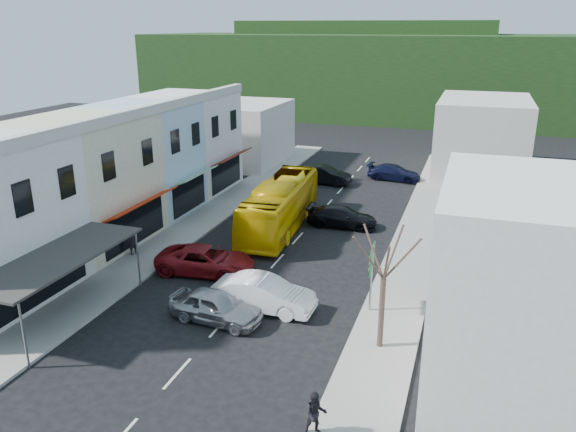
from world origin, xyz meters
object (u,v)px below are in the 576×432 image
(bus, at_px, (280,206))
(direction_sign, at_px, (371,280))
(car_red, at_px, (206,261))
(car_white, at_px, (264,296))
(pedestrian_left, at_px, (133,241))
(car_silver, at_px, (216,308))
(pedestrian_right, at_px, (316,413))
(street_tree, at_px, (383,279))
(traffic_signal, at_px, (434,139))

(bus, bearing_deg, direction_sign, -55.17)
(car_red, bearing_deg, car_white, -127.93)
(car_red, xyz_separation_m, pedestrian_left, (-5.24, 0.77, 0.30))
(car_silver, height_order, pedestrian_right, pedestrian_right)
(car_white, distance_m, street_tree, 6.79)
(traffic_signal, bearing_deg, direction_sign, 75.57)
(car_white, relative_size, car_red, 0.96)
(direction_sign, distance_m, traffic_signal, 31.46)
(car_red, height_order, pedestrian_right, pedestrian_right)
(bus, xyz_separation_m, car_red, (-1.51, -8.40, -0.85))
(car_red, bearing_deg, car_silver, -154.04)
(bus, bearing_deg, street_tree, -59.22)
(car_white, xyz_separation_m, pedestrian_left, (-9.89, 3.76, 0.30))
(car_red, height_order, direction_sign, direction_sign)
(car_silver, distance_m, traffic_signal, 35.33)
(car_white, height_order, car_red, same)
(pedestrian_left, distance_m, pedestrian_right, 18.88)
(bus, xyz_separation_m, traffic_signal, (8.36, 21.38, 1.22))
(street_tree, xyz_separation_m, traffic_signal, (-0.82, 34.49, -0.55))
(car_silver, relative_size, car_white, 1.00)
(car_white, xyz_separation_m, street_tree, (6.02, -1.73, 2.62))
(pedestrian_right, xyz_separation_m, traffic_signal, (0.30, 40.73, 1.77))
(bus, distance_m, car_red, 8.58)
(street_tree, distance_m, traffic_signal, 34.50)
(car_silver, height_order, pedestrian_left, pedestrian_left)
(car_silver, bearing_deg, car_red, 36.81)
(street_tree, height_order, traffic_signal, street_tree)
(bus, bearing_deg, car_silver, -88.13)
(car_white, relative_size, traffic_signal, 0.80)
(pedestrian_left, distance_m, direction_sign, 15.12)
(car_red, bearing_deg, traffic_signal, -23.59)
(pedestrian_right, distance_m, street_tree, 6.75)
(car_white, bearing_deg, pedestrian_left, 70.31)
(car_white, distance_m, traffic_signal, 33.24)
(car_white, bearing_deg, traffic_signal, -7.91)
(car_silver, height_order, direction_sign, direction_sign)
(bus, relative_size, pedestrian_right, 6.82)
(pedestrian_left, height_order, pedestrian_right, same)
(car_silver, bearing_deg, car_white, -38.27)
(street_tree, bearing_deg, traffic_signal, 91.36)
(bus, height_order, street_tree, street_tree)
(car_silver, relative_size, car_red, 0.96)
(car_white, bearing_deg, car_red, 58.45)
(car_white, distance_m, car_red, 5.53)
(bus, distance_m, car_silver, 13.30)
(car_white, height_order, street_tree, street_tree)
(pedestrian_left, height_order, street_tree, street_tree)
(bus, xyz_separation_m, direction_sign, (8.16, -10.06, 0.23))
(car_white, height_order, pedestrian_right, pedestrian_right)
(bus, height_order, car_white, bus)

